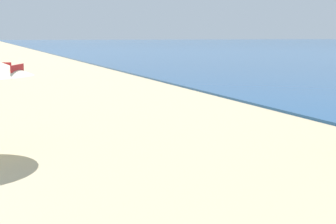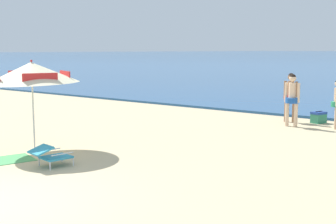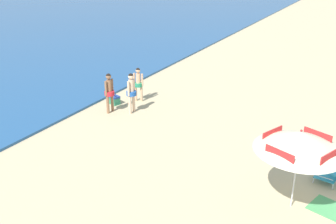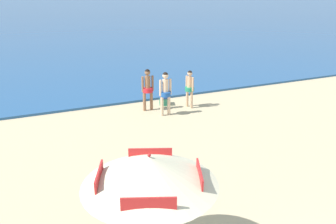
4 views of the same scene
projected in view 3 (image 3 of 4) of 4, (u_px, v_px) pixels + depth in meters
beach_umbrella_striped_main at (300, 141)px, 10.01m from camera, size 3.33×3.33×2.32m
lounge_chair_beside_umbrella at (331, 176)px, 11.69m from camera, size 0.66×0.94×0.50m
person_standing_near_shore at (131, 90)px, 16.69m from camera, size 0.52×0.43×1.76m
person_standing_beside at (138, 82)px, 18.03m from camera, size 0.39×0.47×1.60m
person_wading_in at (109, 90)px, 16.72m from camera, size 0.52×0.43×1.75m
cooler_box at (114, 100)px, 17.94m from camera, size 0.49×0.58×0.43m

